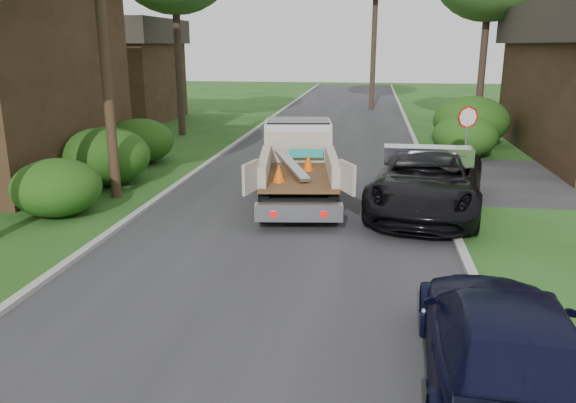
# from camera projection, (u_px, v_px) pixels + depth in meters

# --- Properties ---
(ground) EXTENTS (120.00, 120.00, 0.00)m
(ground) POSITION_uv_depth(u_px,v_px,m) (265.00, 271.00, 11.39)
(ground) COLOR #1F4814
(ground) RESTS_ON ground
(road) EXTENTS (8.00, 90.00, 0.02)m
(road) POSITION_uv_depth(u_px,v_px,m) (315.00, 168.00, 20.91)
(road) COLOR #28282B
(road) RESTS_ON ground
(curb_left) EXTENTS (0.20, 90.00, 0.12)m
(curb_left) POSITION_uv_depth(u_px,v_px,m) (208.00, 163.00, 21.47)
(curb_left) COLOR #9E9E99
(curb_left) RESTS_ON ground
(curb_right) EXTENTS (0.20, 90.00, 0.12)m
(curb_right) POSITION_uv_depth(u_px,v_px,m) (427.00, 170.00, 20.32)
(curb_right) COLOR #9E9E99
(curb_right) RESTS_ON ground
(stop_sign) EXTENTS (0.71, 0.32, 2.48)m
(stop_sign) POSITION_uv_depth(u_px,v_px,m) (467.00, 127.00, 18.75)
(stop_sign) COLOR slate
(stop_sign) RESTS_ON ground
(utility_pole) EXTENTS (2.42, 1.25, 10.00)m
(utility_pole) POSITION_uv_depth(u_px,v_px,m) (102.00, 17.00, 15.51)
(utility_pole) COLOR #382619
(utility_pole) RESTS_ON ground
(house_left_far) EXTENTS (7.56, 7.56, 6.00)m
(house_left_far) POSITION_uv_depth(u_px,v_px,m) (110.00, 69.00, 33.43)
(house_left_far) COLOR #332315
(house_left_far) RESTS_ON ground
(hedge_left_a) EXTENTS (2.34, 2.34, 1.53)m
(hedge_left_a) POSITION_uv_depth(u_px,v_px,m) (57.00, 187.00, 14.91)
(hedge_left_a) COLOR #0E3C0D
(hedge_left_a) RESTS_ON ground
(hedge_left_b) EXTENTS (2.86, 2.86, 1.87)m
(hedge_left_b) POSITION_uv_depth(u_px,v_px,m) (106.00, 156.00, 18.24)
(hedge_left_b) COLOR #0E3C0D
(hedge_left_b) RESTS_ON ground
(hedge_left_c) EXTENTS (2.60, 2.60, 1.70)m
(hedge_left_c) POSITION_uv_depth(u_px,v_px,m) (140.00, 141.00, 21.64)
(hedge_left_c) COLOR #0E3C0D
(hedge_left_c) RESTS_ON ground
(hedge_right_a) EXTENTS (2.60, 2.60, 1.70)m
(hedge_right_a) POSITION_uv_depth(u_px,v_px,m) (465.00, 136.00, 22.73)
(hedge_right_a) COLOR #0E3C0D
(hedge_right_a) RESTS_ON ground
(hedge_right_b) EXTENTS (3.38, 3.38, 2.21)m
(hedge_right_b) POSITION_uv_depth(u_px,v_px,m) (471.00, 121.00, 25.42)
(hedge_right_b) COLOR #0E3C0D
(hedge_right_b) RESTS_ON ground
(flatbed_truck) EXTENTS (3.10, 5.95, 2.16)m
(flatbed_truck) POSITION_uv_depth(u_px,v_px,m) (298.00, 157.00, 16.82)
(flatbed_truck) COLOR black
(flatbed_truck) RESTS_ON ground
(black_pickup) EXTENTS (3.79, 6.46, 1.69)m
(black_pickup) POSITION_uv_depth(u_px,v_px,m) (428.00, 181.00, 15.26)
(black_pickup) COLOR black
(black_pickup) RESTS_ON ground
(navy_suv) EXTENTS (2.27, 5.07, 1.44)m
(navy_suv) POSITION_uv_depth(u_px,v_px,m) (504.00, 344.00, 7.18)
(navy_suv) COLOR black
(navy_suv) RESTS_ON ground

